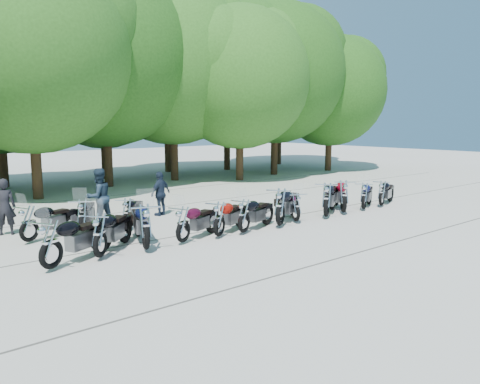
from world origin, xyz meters
TOP-DOWN VIEW (x-y plane):
  - ground at (0.00, 0.00)m, footprint 90.00×90.00m
  - tree_3 at (-3.57, 11.24)m, footprint 8.70×8.70m
  - tree_4 at (0.54, 13.09)m, footprint 9.13×9.13m
  - tree_5 at (4.61, 13.20)m, footprint 9.04×9.04m
  - tree_6 at (7.55, 10.82)m, footprint 8.00×8.00m
  - tree_7 at (11.20, 11.78)m, footprint 8.79×8.79m
  - tree_8 at (15.83, 11.20)m, footprint 7.53×7.53m
  - tree_12 at (1.80, 16.47)m, footprint 7.88×7.88m
  - tree_13 at (6.69, 17.47)m, footprint 8.31×8.31m
  - tree_14 at (10.68, 16.09)m, footprint 8.02×8.02m
  - tree_15 at (16.61, 17.02)m, footprint 9.67×9.67m
  - motorcycle_0 at (-6.37, 0.43)m, footprint 2.45×1.74m
  - motorcycle_1 at (-5.15, 0.61)m, footprint 2.17×2.12m
  - motorcycle_2 at (-3.94, 0.55)m, footprint 1.60×2.64m
  - motorcycle_3 at (-2.77, 0.59)m, footprint 2.21×1.41m
  - motorcycle_4 at (-1.59, 0.50)m, footprint 2.22×1.57m
  - motorcycle_5 at (-0.73, 0.41)m, footprint 2.25×1.38m
  - motorcycle_6 at (0.74, 0.37)m, footprint 2.60×1.97m
  - motorcycle_7 at (1.63, 0.54)m, footprint 1.38×2.14m
  - motorcycle_8 at (3.00, 0.38)m, footprint 2.55×2.05m
  - motorcycle_9 at (4.07, 0.49)m, footprint 2.26×2.39m
  - motorcycle_10 at (5.27, 0.47)m, footprint 2.20×1.59m
  - motorcycle_11 at (6.43, 0.46)m, footprint 2.21×1.35m
  - motorcycle_12 at (-6.06, 3.33)m, footprint 2.24×1.46m
  - motorcycle_13 at (-4.60, 3.24)m, footprint 1.70×2.25m
  - motorcycle_14 at (-3.25, 3.06)m, footprint 1.82×1.96m
  - rider_0 at (-6.31, 4.90)m, footprint 0.73×0.62m
  - rider_1 at (-3.58, 4.42)m, footprint 1.03×0.87m
  - rider_2 at (-1.22, 4.56)m, footprint 1.02×0.68m

SIDE VIEW (x-z plane):
  - ground at x=0.00m, z-range 0.00..0.00m
  - motorcycle_14 at x=-3.25m, z-range 0.00..1.16m
  - motorcycle_7 at x=1.63m, z-range 0.00..1.16m
  - motorcycle_11 at x=6.43m, z-range 0.00..1.20m
  - motorcycle_3 at x=-2.77m, z-range 0.00..1.20m
  - motorcycle_10 at x=5.27m, z-range 0.00..1.21m
  - motorcycle_5 at x=-0.73m, z-range 0.00..1.22m
  - motorcycle_12 at x=-6.06m, z-range 0.00..1.22m
  - motorcycle_4 at x=-1.59m, z-range 0.00..1.22m
  - motorcycle_13 at x=-4.60m, z-range 0.00..1.25m
  - motorcycle_1 at x=-5.15m, z-range 0.00..1.31m
  - motorcycle_0 at x=-6.37m, z-range 0.00..1.35m
  - motorcycle_9 at x=4.07m, z-range 0.00..1.43m
  - motorcycle_2 at x=-3.94m, z-range 0.00..1.43m
  - motorcycle_8 at x=3.00m, z-range 0.00..1.44m
  - motorcycle_6 at x=0.74m, z-range 0.00..1.44m
  - rider_2 at x=-1.22m, z-range 0.00..1.60m
  - rider_0 at x=-6.31m, z-range 0.00..1.71m
  - rider_1 at x=-3.58m, z-range 0.00..1.88m
  - tree_8 at x=15.83m, z-range 0.85..10.10m
  - tree_12 at x=1.80m, z-range 0.89..10.56m
  - tree_6 at x=7.55m, z-range 0.90..10.72m
  - tree_14 at x=10.68m, z-range 0.91..10.75m
  - tree_13 at x=6.69m, z-range 0.94..11.14m
  - tree_3 at x=-3.57m, z-range 0.98..11.66m
  - tree_7 at x=11.20m, z-range 0.99..11.79m
  - tree_5 at x=4.61m, z-range 1.02..12.12m
  - tree_4 at x=0.54m, z-range 1.03..12.24m
  - tree_15 at x=16.61m, z-range 1.09..12.96m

